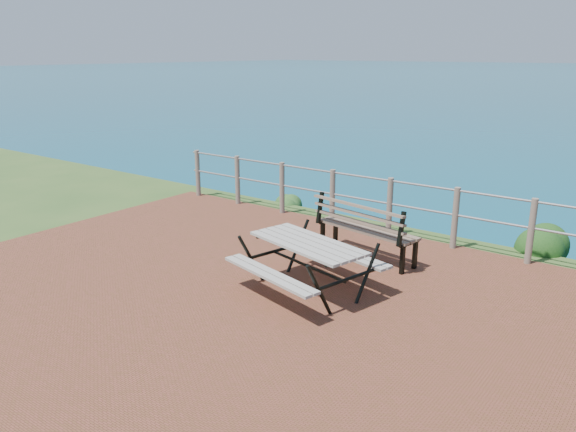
% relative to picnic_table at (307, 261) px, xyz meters
% --- Properties ---
extents(ground, '(10.00, 7.00, 0.12)m').
position_rel_picnic_table_xyz_m(ground, '(-0.22, -0.56, -0.44)').
color(ground, brown).
rests_on(ground, ground).
extents(safety_railing, '(9.40, 0.10, 1.00)m').
position_rel_picnic_table_xyz_m(safety_railing, '(-0.22, 2.79, 0.13)').
color(safety_railing, '#6B5B4C').
rests_on(safety_railing, ground).
extents(picnic_table, '(1.73, 1.38, 0.68)m').
position_rel_picnic_table_xyz_m(picnic_table, '(0.00, 0.00, 0.00)').
color(picnic_table, gray).
rests_on(picnic_table, ground).
extents(park_bench, '(1.71, 0.69, 0.94)m').
position_rel_picnic_table_xyz_m(park_bench, '(0.02, 1.56, 0.18)').
color(park_bench, brown).
rests_on(park_bench, ground).
extents(shrub_lip_west, '(0.66, 0.66, 0.36)m').
position_rel_picnic_table_xyz_m(shrub_lip_west, '(-3.08, 3.52, -0.44)').
color(shrub_lip_west, '#1B491D').
rests_on(shrub_lip_west, ground).
extents(shrub_lip_east, '(0.83, 0.83, 0.59)m').
position_rel_picnic_table_xyz_m(shrub_lip_east, '(2.13, 3.71, -0.44)').
color(shrub_lip_east, '#153E13').
rests_on(shrub_lip_east, ground).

